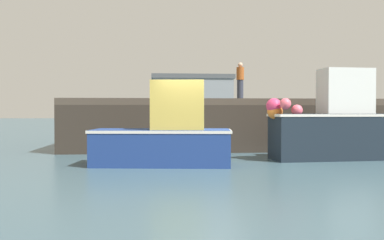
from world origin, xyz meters
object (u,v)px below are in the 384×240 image
mooring_buoy_foreground (145,151)px  fishing_boat_near_left (166,134)px  dockworker (240,82)px  fishing_boat_near_right (332,125)px

mooring_buoy_foreground → fishing_boat_near_left: bearing=-51.8°
fishing_boat_near_left → mooring_buoy_foreground: size_ratio=5.45×
dockworker → mooring_buoy_foreground: size_ratio=2.31×
fishing_boat_near_right → dockworker: 6.31m
fishing_boat_near_left → mooring_buoy_foreground: 1.16m
fishing_boat_near_right → mooring_buoy_foreground: fishing_boat_near_right is taller
dockworker → mooring_buoy_foreground: (-4.18, -5.93, -2.56)m
fishing_boat_near_left → dockworker: 7.87m
fishing_boat_near_right → dockworker: size_ratio=2.37×
fishing_boat_near_left → mooring_buoy_foreground: bearing=128.2°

